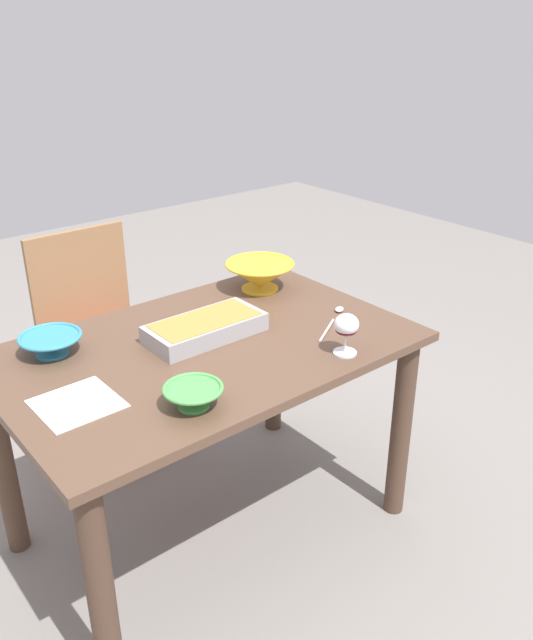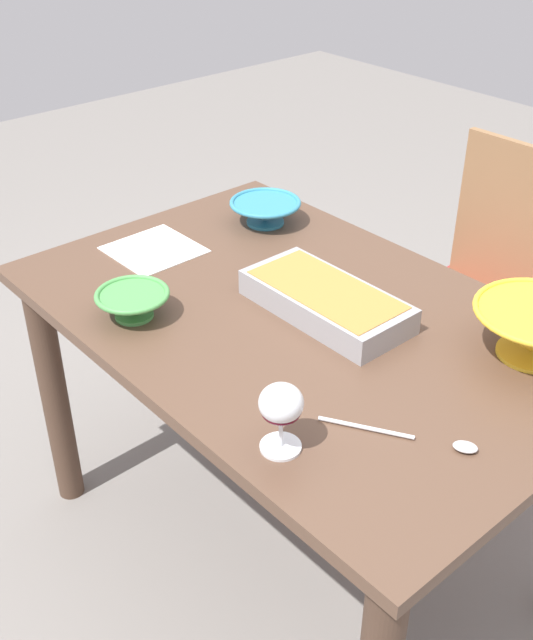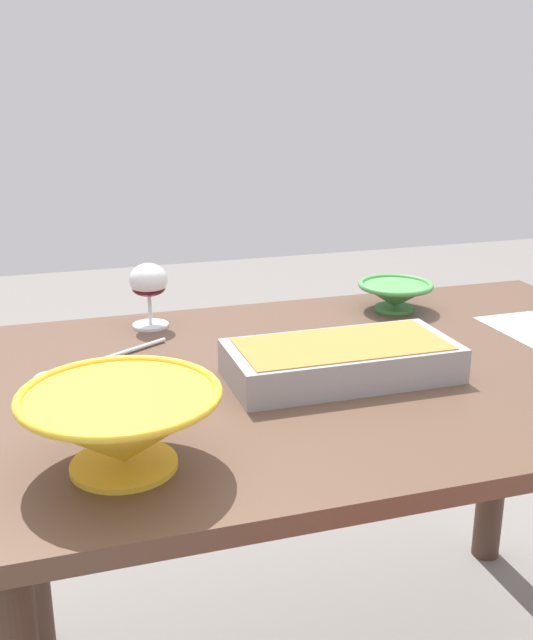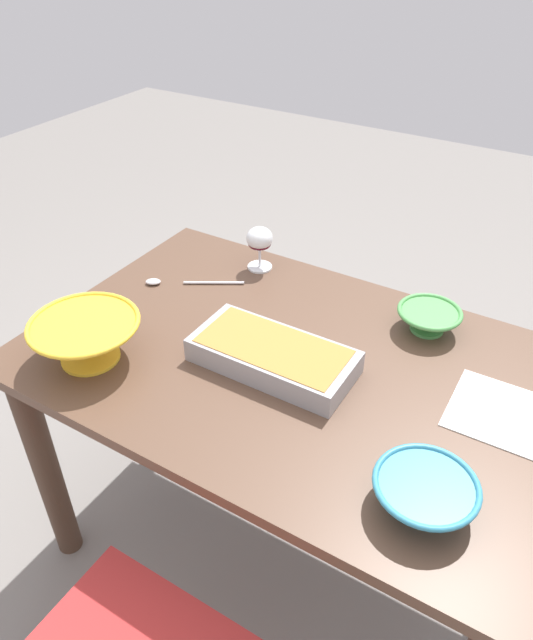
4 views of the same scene
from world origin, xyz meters
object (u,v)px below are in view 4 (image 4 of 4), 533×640
wine_glass (260,241)px  serving_spoon (176,282)px  mixing_bowl (87,338)px  dining_table (293,400)px  small_bowl (425,493)px  serving_bowl (429,318)px  napkin (500,413)px  casserole_dish (273,355)px

wine_glass → serving_spoon: bearing=-127.8°
mixing_bowl → serving_spoon: (-0.03, 0.38, -0.05)m
dining_table → small_bowl: (0.41, -0.25, 0.17)m
wine_glass → serving_bowl: (0.54, -0.04, -0.05)m
serving_bowl → napkin: size_ratio=0.78×
napkin → mixing_bowl: bearing=-160.2°
dining_table → wine_glass: size_ratio=9.76×
small_bowl → serving_bowl: 0.57m
wine_glass → casserole_dish: bearing=-54.4°
mixing_bowl → casserole_dish: bearing=27.4°
wine_glass → napkin: bearing=-18.3°
dining_table → casserole_dish: bearing=-126.3°
mixing_bowl → serving_spoon: mixing_bowl is taller
small_bowl → wine_glass: bearing=140.8°
dining_table → napkin: bearing=8.8°
wine_glass → casserole_dish: (0.27, -0.38, -0.06)m
wine_glass → serving_bowl: 0.54m
casserole_dish → mixing_bowl: mixing_bowl is taller
serving_spoon → dining_table: bearing=-15.2°
casserole_dish → serving_spoon: 0.46m
mixing_bowl → small_bowl: 0.84m
casserole_dish → napkin: bearing=13.2°
serving_bowl → small_bowl: bearing=-72.2°
dining_table → casserole_dish: 0.18m
wine_glass → mixing_bowl: (-0.13, -0.58, -0.03)m
serving_bowl → wine_glass: bearing=175.4°
dining_table → napkin: (0.48, 0.07, 0.14)m
small_bowl → napkin: 0.33m
wine_glass → casserole_dish: size_ratio=0.35×
dining_table → small_bowl: 0.51m
wine_glass → serving_bowl: bearing=-4.6°
dining_table → mixing_bowl: mixing_bowl is taller
mixing_bowl → serving_spoon: bearing=94.9°
casserole_dish → mixing_bowl: (-0.40, -0.21, 0.03)m
serving_bowl → serving_spoon: serving_bowl is taller
dining_table → serving_bowl: bearing=50.7°
wine_glass → mixing_bowl: 0.60m
wine_glass → napkin: wine_glass is taller
casserole_dish → serving_spoon: casserole_dish is taller
mixing_bowl → serving_bowl: mixing_bowl is taller
serving_bowl → dining_table: bearing=-129.3°
casserole_dish → small_bowl: small_bowl is taller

